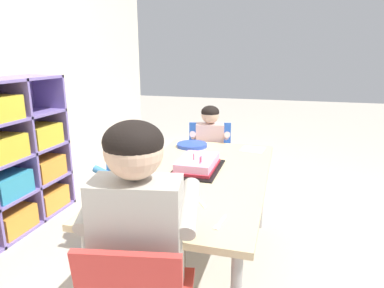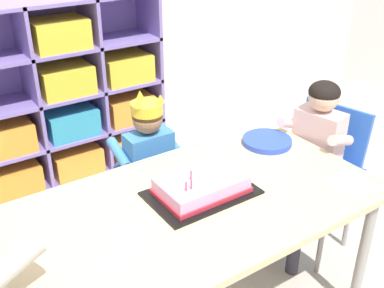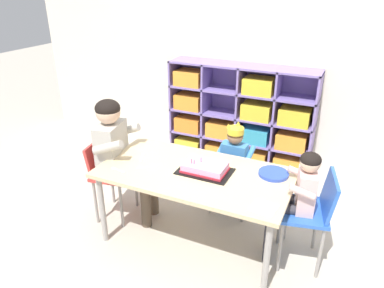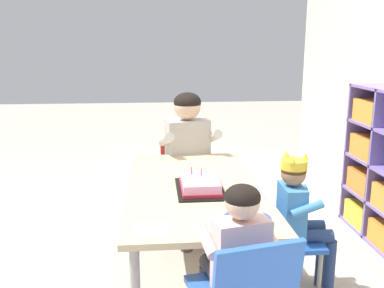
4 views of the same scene
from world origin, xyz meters
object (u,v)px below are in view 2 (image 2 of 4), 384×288
object	(u,v)px
guest_at_table_side	(311,150)
fork_beside_plate_stack	(112,254)
classroom_chair_guest_side	(320,164)
classroom_chair_blue	(158,192)
birthday_cake_on_tray	(201,187)
fork_near_cake_tray	(55,247)
paper_plate_stack	(267,141)
activity_table	(189,216)
child_with_crown	(145,155)

from	to	relation	value
guest_at_table_side	fork_beside_plate_stack	world-z (taller)	guest_at_table_side
classroom_chair_guest_side	fork_beside_plate_stack	size ratio (longest dim) A/B	5.52
classroom_chair_blue	classroom_chair_guest_side	world-z (taller)	classroom_chair_guest_side
birthday_cake_on_tray	fork_near_cake_tray	world-z (taller)	birthday_cake_on_tray
classroom_chair_blue	paper_plate_stack	bearing A→B (deg)	147.55
birthday_cake_on_tray	fork_near_cake_tray	bearing A→B (deg)	179.07
classroom_chair_blue	fork_near_cake_tray	bearing A→B (deg)	36.41
classroom_chair_blue	guest_at_table_side	world-z (taller)	guest_at_table_side
activity_table	child_with_crown	xyz separation A→B (m)	(0.13, 0.56, -0.05)
child_with_crown	fork_near_cake_tray	world-z (taller)	child_with_crown
activity_table	fork_near_cake_tray	xyz separation A→B (m)	(-0.47, 0.03, 0.05)
fork_near_cake_tray	paper_plate_stack	bearing A→B (deg)	74.55
classroom_chair_blue	fork_near_cake_tray	size ratio (longest dim) A/B	4.82
fork_beside_plate_stack	fork_near_cake_tray	size ratio (longest dim) A/B	1.01
classroom_chair_blue	paper_plate_stack	size ratio (longest dim) A/B	2.87
guest_at_table_side	birthday_cake_on_tray	xyz separation A→B (m)	(-0.65, -0.07, 0.08)
fork_beside_plate_stack	fork_near_cake_tray	bearing A→B (deg)	-75.90
activity_table	birthday_cake_on_tray	bearing A→B (deg)	20.74
activity_table	paper_plate_stack	size ratio (longest dim) A/B	6.51
classroom_chair_guest_side	child_with_crown	bearing A→B (deg)	-134.80
guest_at_table_side	fork_near_cake_tray	distance (m)	1.18
activity_table	classroom_chair_blue	size ratio (longest dim) A/B	2.27
child_with_crown	classroom_chair_guest_side	distance (m)	0.82
child_with_crown	activity_table	bearing A→B (deg)	78.39
child_with_crown	fork_beside_plate_stack	bearing A→B (deg)	55.61
classroom_chair_guest_side	fork_beside_plate_stack	xyz separation A→B (m)	(-1.15, -0.21, 0.17)
classroom_chair_blue	paper_plate_stack	world-z (taller)	paper_plate_stack
guest_at_table_side	fork_near_cake_tray	size ratio (longest dim) A/B	6.87
birthday_cake_on_tray	fork_beside_plate_stack	bearing A→B (deg)	-164.21
guest_at_table_side	activity_table	bearing A→B (deg)	-94.45
classroom_chair_guest_side	birthday_cake_on_tray	size ratio (longest dim) A/B	1.85
classroom_chair_blue	fork_beside_plate_stack	bearing A→B (deg)	50.66
classroom_chair_blue	guest_at_table_side	xyz separation A→B (m)	(0.59, -0.35, 0.20)
activity_table	guest_at_table_side	distance (m)	0.72
birthday_cake_on_tray	fork_near_cake_tray	size ratio (longest dim) A/B	3.03
child_with_crown	birthday_cake_on_tray	distance (m)	0.55
classroom_chair_blue	birthday_cake_on_tray	bearing A→B (deg)	83.58
activity_table	birthday_cake_on_tray	world-z (taller)	birthday_cake_on_tray
classroom_chair_blue	paper_plate_stack	xyz separation A→B (m)	(0.40, -0.27, 0.26)
guest_at_table_side	birthday_cake_on_tray	size ratio (longest dim) A/B	2.27
child_with_crown	classroom_chair_guest_side	xyz separation A→B (m)	(0.69, -0.44, -0.06)
child_with_crown	paper_plate_stack	world-z (taller)	child_with_crown
paper_plate_stack	fork_near_cake_tray	xyz separation A→B (m)	(-0.99, -0.15, -0.01)
birthday_cake_on_tray	child_with_crown	bearing A→B (deg)	83.62
classroom_chair_guest_side	guest_at_table_side	world-z (taller)	guest_at_table_side
fork_near_cake_tray	birthday_cake_on_tray	bearing A→B (deg)	65.04
birthday_cake_on_tray	guest_at_table_side	bearing A→B (deg)	6.35
child_with_crown	fork_near_cake_tray	distance (m)	0.80
fork_beside_plate_stack	classroom_chair_blue	bearing A→B (deg)	-162.78
classroom_chair_guest_side	birthday_cake_on_tray	xyz separation A→B (m)	(-0.75, -0.09, 0.19)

